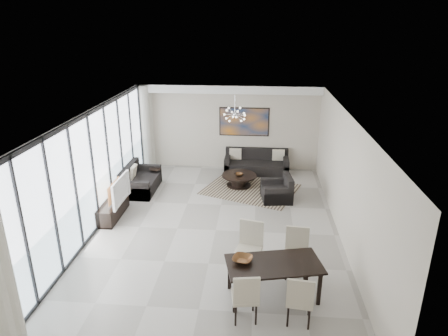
# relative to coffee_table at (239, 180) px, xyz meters

# --- Properties ---
(room_shell) EXTENTS (6.00, 9.00, 2.90)m
(room_shell) POSITION_rel_coffee_table_xyz_m (0.03, -2.84, 1.24)
(room_shell) COLOR #A8A39B
(room_shell) RESTS_ON ground
(window_wall) EXTENTS (0.37, 8.95, 2.90)m
(window_wall) POSITION_rel_coffee_table_xyz_m (-3.29, -2.84, 1.26)
(window_wall) COLOR white
(window_wall) RESTS_ON floor
(soffit) EXTENTS (5.98, 0.40, 0.26)m
(soffit) POSITION_rel_coffee_table_xyz_m (-0.43, 1.46, 2.56)
(soffit) COLOR white
(soffit) RESTS_ON room_shell
(painting) EXTENTS (1.68, 0.04, 0.98)m
(painting) POSITION_rel_coffee_table_xyz_m (0.07, 1.63, 1.44)
(painting) COLOR #C16B1A
(painting) RESTS_ON room_shell
(chandelier) EXTENTS (0.66, 0.66, 0.71)m
(chandelier) POSITION_rel_coffee_table_xyz_m (-0.13, -0.34, 2.14)
(chandelier) COLOR silver
(chandelier) RESTS_ON room_shell
(rug) EXTENTS (3.19, 2.84, 0.01)m
(rug) POSITION_rel_coffee_table_xyz_m (0.37, -0.24, -0.21)
(rug) COLOR black
(rug) RESTS_ON floor
(coffee_table) EXTENTS (1.07, 1.07, 0.37)m
(coffee_table) POSITION_rel_coffee_table_xyz_m (0.00, 0.00, 0.00)
(coffee_table) COLOR black
(coffee_table) RESTS_ON floor
(bowl_coffee) EXTENTS (0.25, 0.25, 0.07)m
(bowl_coffee) POSITION_rel_coffee_table_xyz_m (0.01, -0.08, 0.20)
(bowl_coffee) COLOR brown
(bowl_coffee) RESTS_ON coffee_table
(sofa_main) EXTENTS (2.13, 0.87, 0.77)m
(sofa_main) POSITION_rel_coffee_table_xyz_m (0.53, 1.23, 0.05)
(sofa_main) COLOR black
(sofa_main) RESTS_ON floor
(loveseat) EXTENTS (0.89, 1.58, 0.79)m
(loveseat) POSITION_rel_coffee_table_xyz_m (-2.98, -0.60, 0.06)
(loveseat) COLOR black
(loveseat) RESTS_ON floor
(armchair) EXTENTS (0.93, 0.97, 0.73)m
(armchair) POSITION_rel_coffee_table_xyz_m (1.16, -0.91, 0.04)
(armchair) COLOR black
(armchair) RESTS_ON floor
(side_table) EXTENTS (0.38, 0.38, 0.52)m
(side_table) POSITION_rel_coffee_table_xyz_m (-2.63, -0.01, 0.13)
(side_table) COLOR black
(side_table) RESTS_ON floor
(tv_console) EXTENTS (0.40, 1.42, 0.45)m
(tv_console) POSITION_rel_coffee_table_xyz_m (-3.19, -2.33, 0.01)
(tv_console) COLOR black
(tv_console) RESTS_ON floor
(television) EXTENTS (0.17, 1.18, 0.68)m
(television) POSITION_rel_coffee_table_xyz_m (-3.03, -2.37, 0.57)
(television) COLOR gray
(television) RESTS_ON tv_console
(dining_table) EXTENTS (1.87, 1.22, 0.72)m
(dining_table) POSITION_rel_coffee_table_xyz_m (0.90, -5.22, 0.42)
(dining_table) COLOR black
(dining_table) RESTS_ON floor
(dining_chair_sw) EXTENTS (0.51, 0.51, 0.97)m
(dining_chair_sw) POSITION_rel_coffee_table_xyz_m (0.41, -5.95, 0.34)
(dining_chair_sw) COLOR beige
(dining_chair_sw) RESTS_ON floor
(dining_chair_se) EXTENTS (0.49, 0.49, 0.97)m
(dining_chair_se) POSITION_rel_coffee_table_xyz_m (1.31, -5.94, 0.34)
(dining_chair_se) COLOR beige
(dining_chair_se) RESTS_ON floor
(dining_chair_nw) EXTENTS (0.60, 0.60, 1.08)m
(dining_chair_nw) POSITION_rel_coffee_table_xyz_m (0.44, -4.40, 0.41)
(dining_chair_nw) COLOR beige
(dining_chair_nw) RESTS_ON floor
(dining_chair_ne) EXTENTS (0.50, 0.50, 1.01)m
(dining_chair_ne) POSITION_rel_coffee_table_xyz_m (1.38, -4.45, 0.37)
(dining_chair_ne) COLOR beige
(dining_chair_ne) RESTS_ON floor
(bowl_dining) EXTENTS (0.44, 0.44, 0.09)m
(bowl_dining) POSITION_rel_coffee_table_xyz_m (0.32, -5.21, 0.55)
(bowl_dining) COLOR brown
(bowl_dining) RESTS_ON dining_table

